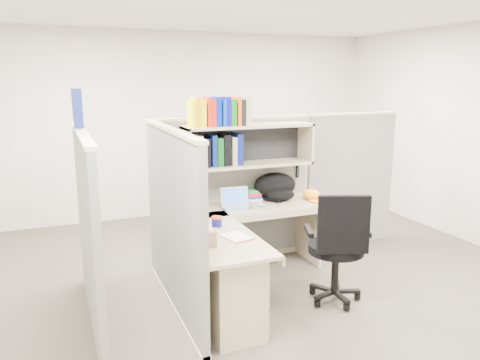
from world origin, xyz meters
name	(u,v)px	position (x,y,z in m)	size (l,w,h in m)	color
ground	(267,292)	(0.00, 0.00, 0.00)	(6.00, 6.00, 0.00)	#322D27
room_shell	(269,125)	(0.00, 0.00, 1.62)	(6.00, 6.00, 6.00)	beige
cubicle	(215,194)	(-0.37, 0.45, 0.91)	(3.79, 1.84, 1.95)	slate
desk	(238,267)	(-0.41, -0.29, 0.44)	(1.74, 1.75, 0.73)	tan
laptop	(237,199)	(-0.12, 0.48, 0.84)	(0.29, 0.29, 0.21)	silver
backpack	(278,187)	(0.43, 0.66, 0.87)	(0.49, 0.38, 0.29)	black
orange_cap	(311,194)	(0.78, 0.53, 0.78)	(0.20, 0.23, 0.11)	orange
snack_canister	(217,221)	(-0.51, -0.01, 0.78)	(0.10, 0.10, 0.09)	#120F5D
tissue_box	(209,233)	(-0.72, -0.44, 0.83)	(0.13, 0.13, 0.20)	#A4795D
mouse	(261,205)	(0.15, 0.46, 0.75)	(0.09, 0.06, 0.03)	#8498BB
paper_cup	(235,197)	(-0.03, 0.75, 0.78)	(0.07, 0.07, 0.10)	silver
book_stack	(252,194)	(0.18, 0.78, 0.79)	(0.17, 0.23, 0.11)	gray
loose_paper	(236,236)	(-0.44, -0.32, 0.73)	(0.19, 0.25, 0.00)	white
task_chair	(337,265)	(0.49, -0.44, 0.38)	(0.62, 0.57, 1.07)	black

